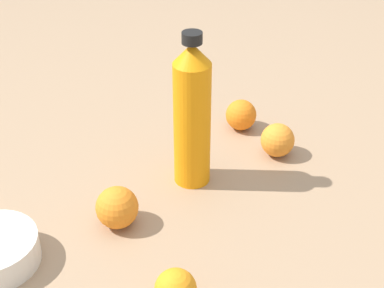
{
  "coord_description": "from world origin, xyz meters",
  "views": [
    {
      "loc": [
        -0.08,
        0.89,
        0.66
      ],
      "look_at": [
        -0.01,
        0.0,
        0.08
      ],
      "focal_mm": 54.31,
      "sensor_mm": 36.0,
      "label": 1
    }
  ],
  "objects_px": {
    "water_bottle": "(192,115)",
    "orange_3": "(241,115)",
    "orange_2": "(117,207)",
    "orange_0": "(278,140)"
  },
  "relations": [
    {
      "from": "orange_0",
      "to": "orange_2",
      "type": "height_order",
      "value": "orange_2"
    },
    {
      "from": "orange_0",
      "to": "orange_2",
      "type": "bearing_deg",
      "value": 40.04
    },
    {
      "from": "water_bottle",
      "to": "orange_3",
      "type": "height_order",
      "value": "water_bottle"
    },
    {
      "from": "orange_2",
      "to": "orange_3",
      "type": "bearing_deg",
      "value": -121.97
    },
    {
      "from": "orange_0",
      "to": "orange_3",
      "type": "relative_size",
      "value": 1.03
    },
    {
      "from": "water_bottle",
      "to": "orange_2",
      "type": "xyz_separation_m",
      "value": [
        0.12,
        0.14,
        -0.11
      ]
    },
    {
      "from": "water_bottle",
      "to": "orange_3",
      "type": "distance_m",
      "value": 0.24
    },
    {
      "from": "orange_2",
      "to": "orange_3",
      "type": "distance_m",
      "value": 0.39
    },
    {
      "from": "orange_3",
      "to": "orange_2",
      "type": "bearing_deg",
      "value": 58.03
    },
    {
      "from": "water_bottle",
      "to": "orange_2",
      "type": "bearing_deg",
      "value": 85.07
    }
  ]
}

